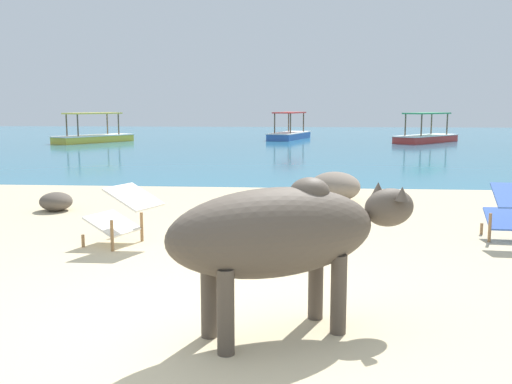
% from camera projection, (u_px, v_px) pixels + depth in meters
% --- Properties ---
extents(sand_beach, '(18.00, 14.00, 0.04)m').
position_uv_depth(sand_beach, '(201.00, 323.00, 4.27)').
color(sand_beach, '#CCB78E').
rests_on(sand_beach, ground).
extents(water_surface, '(60.00, 36.00, 0.03)m').
position_uv_depth(water_surface, '(286.00, 142.00, 25.96)').
color(water_surface, teal).
rests_on(water_surface, ground).
extents(cow, '(1.85, 1.27, 1.08)m').
position_uv_depth(cow, '(282.00, 233.00, 3.91)').
color(cow, '#4C4238').
rests_on(cow, sand_beach).
extents(deck_chair_near, '(0.91, 0.78, 0.68)m').
position_uv_depth(deck_chair_near, '(123.00, 212.00, 6.49)').
color(deck_chair_near, olive).
rests_on(deck_chair_near, sand_beach).
extents(shore_rock_large, '(0.66, 0.67, 0.28)m').
position_uv_depth(shore_rock_large, '(56.00, 201.00, 8.70)').
color(shore_rock_large, brown).
rests_on(shore_rock_large, sand_beach).
extents(shore_rock_medium, '(1.08, 1.10, 0.48)m').
position_uv_depth(shore_rock_medium, '(335.00, 186.00, 9.57)').
color(shore_rock_medium, gray).
rests_on(shore_rock_medium, sand_beach).
extents(boat_yellow, '(2.93, 3.72, 1.29)m').
position_uv_depth(boat_yellow, '(94.00, 136.00, 25.32)').
color(boat_yellow, gold).
rests_on(boat_yellow, water_surface).
extents(boat_red, '(3.31, 3.51, 1.29)m').
position_uv_depth(boat_red, '(426.00, 136.00, 25.36)').
color(boat_red, '#C63833').
rests_on(boat_red, water_surface).
extents(boat_blue, '(2.13, 3.85, 1.29)m').
position_uv_depth(boat_blue, '(289.00, 133.00, 27.88)').
color(boat_blue, '#3866B7').
rests_on(boat_blue, water_surface).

